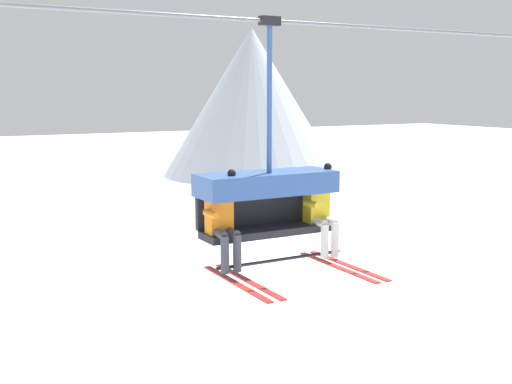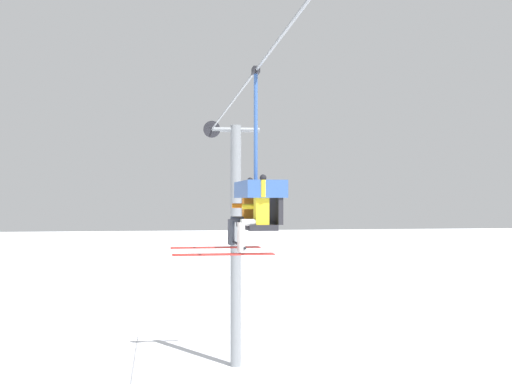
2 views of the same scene
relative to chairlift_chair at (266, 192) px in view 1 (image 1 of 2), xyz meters
name	(u,v)px [view 1 (image 1 of 2)]	position (x,y,z in m)	size (l,w,h in m)	color
mountain_peak_east	(252,102)	(21.65, 40.22, 0.50)	(15.02, 15.02, 12.23)	silver
lift_cable	(256,20)	(-0.20, -0.07, 2.26)	(21.29, 0.05, 0.05)	slate
chairlift_chair	(266,192)	(0.00, 0.00, 0.00)	(1.94, 0.74, 3.20)	#232328
skier_orange	(223,221)	(-0.76, -0.21, -0.29)	(0.48, 1.70, 1.34)	orange
skier_yellow	(321,211)	(0.77, -0.21, -0.29)	(0.48, 1.70, 1.34)	yellow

